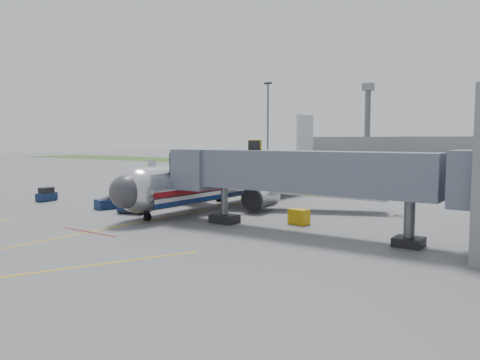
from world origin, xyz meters
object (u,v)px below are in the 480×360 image
Objects in this scene: baggage_tug at (46,195)px; ramp_worker at (130,198)px; airliner at (237,179)px; belt_loader at (116,202)px.

ramp_worker is (10.62, 2.80, 0.18)m from baggage_tug.
airliner is at bearing 30.15° from baggage_tug.
airliner is 12.95m from belt_loader.
baggage_tug is at bearing -174.80° from belt_loader.
belt_loader is 1.86m from ramp_worker.
baggage_tug is at bearing -149.85° from airliner.
ramp_worker is at bearing 88.29° from belt_loader.
airliner is 7.38× the size of belt_loader.
belt_loader reaches higher than ramp_worker.
ramp_worker is (0.05, 1.84, 0.30)m from belt_loader.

